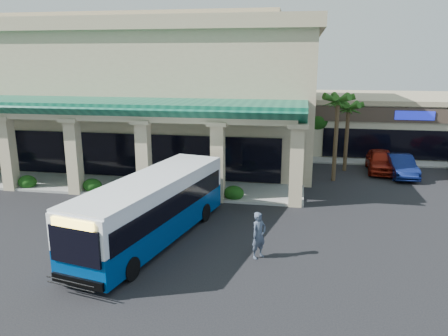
% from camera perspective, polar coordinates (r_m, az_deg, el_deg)
% --- Properties ---
extents(ground, '(110.00, 110.00, 0.00)m').
position_cam_1_polar(ground, '(21.52, -7.43, -8.38)').
color(ground, black).
extents(main_building, '(30.80, 14.80, 11.35)m').
position_cam_1_polar(main_building, '(37.77, -12.11, 9.98)').
color(main_building, tan).
rests_on(main_building, ground).
extents(arcade, '(30.00, 6.20, 5.70)m').
position_cam_1_polar(arcade, '(29.85, -18.44, 3.07)').
color(arcade, '#0D533E').
rests_on(arcade, ground).
extents(strip_mall, '(22.50, 12.50, 4.90)m').
position_cam_1_polar(strip_mall, '(44.88, 25.45, 5.39)').
color(strip_mall, beige).
rests_on(strip_mall, ground).
extents(palm_0, '(2.40, 2.40, 6.60)m').
position_cam_1_polar(palm_0, '(30.40, 14.44, 4.41)').
color(palm_0, '#204D14').
rests_on(palm_0, ground).
extents(palm_1, '(2.40, 2.40, 5.80)m').
position_cam_1_polar(palm_1, '(33.50, 15.76, 4.49)').
color(palm_1, '#204D14').
rests_on(palm_1, ground).
extents(broadleaf_tree, '(2.60, 2.60, 4.81)m').
position_cam_1_polar(broadleaf_tree, '(38.37, 12.06, 5.12)').
color(broadleaf_tree, '#11370C').
rests_on(broadleaf_tree, ground).
extents(transit_bus, '(4.69, 11.08, 3.02)m').
position_cam_1_polar(transit_bus, '(20.20, -9.29, -5.40)').
color(transit_bus, navy).
rests_on(transit_bus, ground).
extents(pedestrian, '(0.84, 0.87, 2.01)m').
position_cam_1_polar(pedestrian, '(18.54, 4.57, -8.74)').
color(pedestrian, '#3E495D').
rests_on(pedestrian, ground).
extents(car_silver, '(2.23, 4.93, 1.64)m').
position_cam_1_polar(car_silver, '(34.39, 19.78, 0.89)').
color(car_silver, maroon).
rests_on(car_silver, ground).
extents(car_white, '(1.88, 4.72, 1.53)m').
position_cam_1_polar(car_white, '(33.57, 22.03, 0.28)').
color(car_white, '#0C1950').
rests_on(car_white, ground).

